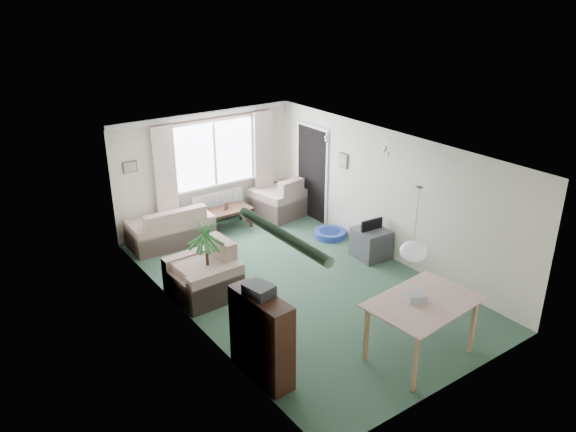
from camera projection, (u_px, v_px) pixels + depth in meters
ground at (298, 283)px, 9.65m from camera, size 6.50×6.50×0.00m
window at (214, 154)px, 11.61m from camera, size 1.80×0.03×1.30m
curtain_rod at (214, 118)px, 11.25m from camera, size 2.60×0.03×0.03m
curtain_left at (165, 176)px, 11.01m from camera, size 0.45×0.08×2.00m
curtain_right at (263, 156)px, 12.24m from camera, size 0.45×0.08×2.00m
radiator at (218, 204)px, 12.01m from camera, size 1.20×0.10×0.55m
doorway at (312, 174)px, 11.98m from camera, size 0.03×0.95×2.00m
pendant_lamp at (413, 251)px, 7.46m from camera, size 0.36×0.36×0.36m
tinsel_garland at (282, 235)px, 6.02m from camera, size 1.60×1.60×0.12m
bauble_cluster_a at (327, 135)px, 10.17m from camera, size 0.20×0.20×0.20m
bauble_cluster_b at (386, 147)px, 9.43m from camera, size 0.20×0.20×0.20m
wall_picture_back at (130, 167)px, 10.63m from camera, size 0.28×0.03×0.22m
wall_picture_right at (344, 160)px, 11.02m from camera, size 0.03×0.24×0.30m
sofa at (170, 225)px, 10.98m from camera, size 1.61×0.88×0.79m
armchair_corner at (279, 196)px, 12.32m from camera, size 1.15×1.10×0.89m
armchair_left at (203, 270)px, 9.12m from camera, size 1.02×1.07×0.91m
coffee_table at (228, 218)px, 11.75m from camera, size 0.95×0.53×0.43m
photo_frame at (226, 205)px, 11.63m from camera, size 0.12×0.06×0.16m
bookshelf at (261, 337)px, 7.15m from camera, size 0.40×1.00×1.20m
hifi_box at (259, 290)px, 6.93m from camera, size 0.34×0.40×0.14m
houseplant at (207, 259)px, 8.96m from camera, size 0.68×0.68×1.41m
dining_table at (420, 330)px, 7.61m from camera, size 1.45×1.03×0.86m
gift_box at (416, 298)px, 7.44m from camera, size 0.30×0.27×0.12m
tv_cube at (371, 243)px, 10.47m from camera, size 0.60×0.65×0.56m
pet_bed at (330, 234)px, 11.38m from camera, size 0.65×0.65×0.13m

